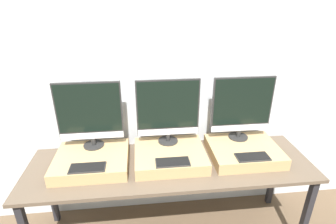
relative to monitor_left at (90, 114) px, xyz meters
name	(u,v)px	position (x,y,z in m)	size (l,w,h in m)	color
wall_back	(165,90)	(0.64, 0.22, 0.10)	(8.00, 0.04, 2.60)	silver
workbench	(171,170)	(0.64, -0.19, -0.47)	(2.35, 0.70, 0.80)	brown
wooden_riser_left	(92,160)	(0.00, -0.15, -0.35)	(0.58, 0.50, 0.10)	tan
monitor_left	(90,114)	(0.00, 0.00, 0.00)	(0.53, 0.17, 0.57)	#282828
keyboard_left	(88,168)	(0.00, -0.33, -0.30)	(0.27, 0.12, 0.01)	#2D2D2D
wooden_riser_center	(170,156)	(0.64, -0.15, -0.35)	(0.58, 0.50, 0.10)	tan
monitor_center	(168,110)	(0.64, 0.00, 0.00)	(0.53, 0.17, 0.57)	#282828
keyboard_center	(173,162)	(0.64, -0.33, -0.30)	(0.27, 0.12, 0.01)	#2D2D2D
wooden_riser_right	(244,151)	(1.28, -0.15, -0.35)	(0.58, 0.50, 0.10)	tan
monitor_right	(242,107)	(1.28, 0.00, 0.00)	(0.53, 0.17, 0.57)	#282828
keyboard_right	(253,157)	(1.28, -0.33, -0.30)	(0.27, 0.12, 0.01)	#2D2D2D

